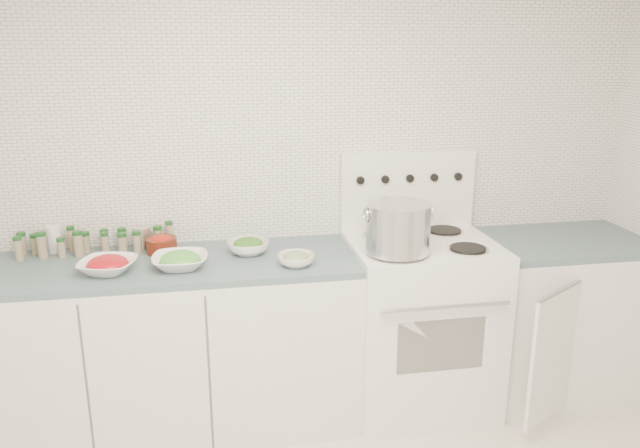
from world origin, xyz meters
The scene contains 13 objects.
room_walls centered at (0.00, 0.00, 1.56)m, with size 3.54×3.04×2.52m.
counter_left centered at (-0.82, 1.19, 0.45)m, with size 1.85×0.62×0.90m.
stove centered at (0.48, 1.19, 0.50)m, with size 0.76×0.70×1.36m.
counter_right centered at (1.30, 1.19, 0.45)m, with size 0.89×0.84×0.90m.
stock_pot centered at (0.29, 1.02, 1.08)m, with size 0.34×0.32×0.24m.
bowl_tomato centered at (-1.09, 1.09, 0.94)m, with size 0.31×0.31×0.09m.
bowl_snowpea centered at (-0.76, 1.09, 0.94)m, with size 0.27×0.27×0.09m.
bowl_broccoli centered at (-0.43, 1.25, 0.94)m, with size 0.28×0.28×0.09m.
bowl_zucchini centered at (-0.21, 1.03, 0.93)m, with size 0.23×0.23×0.07m.
bowl_pepper centered at (-0.86, 1.34, 0.95)m, with size 0.16×0.16×0.10m.
salt_canister centered at (-1.40, 1.45, 0.97)m, with size 0.07×0.07×0.14m, color white.
tin_can centered at (-0.97, 1.44, 0.96)m, with size 0.09×0.09×0.11m, color #B5AD99.
spice_cluster centered at (-1.23, 1.40, 0.96)m, with size 0.77×0.15×0.14m.
Camera 1 is at (-0.60, -1.78, 1.93)m, focal length 35.00 mm.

